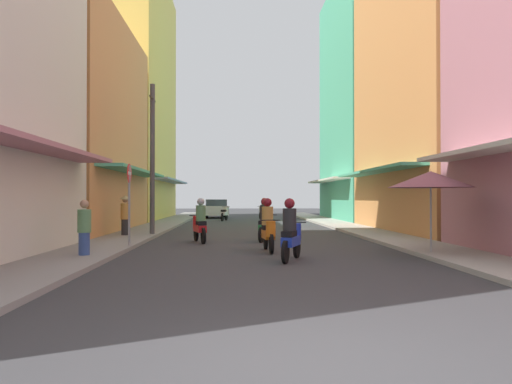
{
  "coord_description": "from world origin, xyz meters",
  "views": [
    {
      "loc": [
        -0.87,
        -4.62,
        1.59
      ],
      "look_at": [
        0.14,
        20.4,
        1.87
      ],
      "focal_mm": 35.56,
      "sensor_mm": 36.0,
      "label": 1
    }
  ],
  "objects": [
    {
      "name": "ground_plane",
      "position": [
        0.0,
        19.04,
        0.0
      ],
      "size": [
        101.39,
        101.39,
        0.0
      ],
      "primitive_type": "plane",
      "color": "#38383A"
    },
    {
      "name": "sidewalk_left",
      "position": [
        -5.01,
        19.04,
        0.06
      ],
      "size": [
        1.98,
        54.09,
        0.12
      ],
      "primitive_type": "cube",
      "color": "gray",
      "rests_on": "ground"
    },
    {
      "name": "sidewalk_right",
      "position": [
        5.01,
        19.04,
        0.06
      ],
      "size": [
        1.98,
        54.09,
        0.12
      ],
      "primitive_type": "cube",
      "color": "#ADA89E",
      "rests_on": "ground"
    },
    {
      "name": "building_left_mid",
      "position": [
        -8.99,
        19.17,
        4.88
      ],
      "size": [
        7.05,
        11.64,
        9.77
      ],
      "color": "#D88C4C",
      "rests_on": "ground"
    },
    {
      "name": "building_left_far",
      "position": [
        -8.99,
        32.14,
        8.82
      ],
      "size": [
        7.05,
        13.61,
        17.66
      ],
      "color": "#EFD159",
      "rests_on": "ground"
    },
    {
      "name": "building_right_mid",
      "position": [
        8.99,
        18.39,
        6.54
      ],
      "size": [
        7.05,
        11.98,
        13.09
      ],
      "color": "#D88C4C",
      "rests_on": "ground"
    },
    {
      "name": "building_right_far",
      "position": [
        8.99,
        30.58,
        8.34
      ],
      "size": [
        7.05,
        11.7,
        16.69
      ],
      "color": "#4CB28C",
      "rests_on": "ground"
    },
    {
      "name": "motorbike_silver",
      "position": [
        1.18,
        33.28,
        0.7
      ],
      "size": [
        0.76,
        1.74,
        1.58
      ],
      "color": "black",
      "rests_on": "ground"
    },
    {
      "name": "motorbike_blue",
      "position": [
        0.53,
        8.1,
        0.7
      ],
      "size": [
        0.77,
        1.73,
        1.58
      ],
      "color": "black",
      "rests_on": "ground"
    },
    {
      "name": "motorbike_orange",
      "position": [
        0.09,
        10.36,
        0.7
      ],
      "size": [
        0.55,
        1.81,
        1.58
      ],
      "color": "black",
      "rests_on": "ground"
    },
    {
      "name": "motorbike_green",
      "position": [
        0.23,
        13.8,
        0.7
      ],
      "size": [
        0.77,
        1.73,
        1.58
      ],
      "color": "black",
      "rests_on": "ground"
    },
    {
      "name": "motorbike_red",
      "position": [
        -2.14,
        13.38,
        0.7
      ],
      "size": [
        0.69,
        1.76,
        1.58
      ],
      "color": "black",
      "rests_on": "ground"
    },
    {
      "name": "motorbike_white",
      "position": [
        -1.63,
        30.25,
        0.5
      ],
      "size": [
        0.61,
        1.79,
        0.96
      ],
      "color": "black",
      "rests_on": "ground"
    },
    {
      "name": "parked_car",
      "position": [
        -2.44,
        35.45,
        0.74
      ],
      "size": [
        2.12,
        4.24,
        1.45
      ],
      "color": "silver",
      "rests_on": "ground"
    },
    {
      "name": "pedestrian_crossing",
      "position": [
        -5.22,
        15.5,
        0.95
      ],
      "size": [
        0.44,
        0.44,
        1.69
      ],
      "color": "#262628",
      "rests_on": "ground"
    },
    {
      "name": "pedestrian_far",
      "position": [
        -4.76,
        8.55,
        0.76
      ],
      "size": [
        0.34,
        0.34,
        1.54
      ],
      "color": "#334C8C",
      "rests_on": "ground"
    },
    {
      "name": "vendor_umbrella",
      "position": [
        4.47,
        9.02,
        2.09
      ],
      "size": [
        2.31,
        2.31,
        2.32
      ],
      "color": "#99999E",
      "rests_on": "ground"
    },
    {
      "name": "utility_pole",
      "position": [
        -4.27,
        16.2,
        3.2
      ],
      "size": [
        0.2,
        1.2,
        6.24
      ],
      "color": "#4C4C4F",
      "rests_on": "ground"
    },
    {
      "name": "street_sign_no_entry",
      "position": [
        -4.17,
        11.23,
        1.72
      ],
      "size": [
        0.07,
        0.6,
        2.65
      ],
      "color": "gray",
      "rests_on": "ground"
    }
  ]
}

